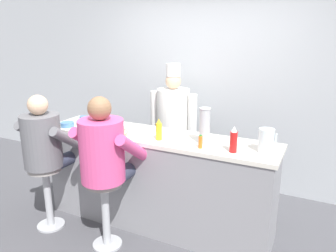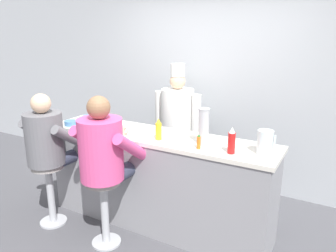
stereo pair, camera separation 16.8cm
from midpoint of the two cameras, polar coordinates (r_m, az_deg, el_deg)
ground_plane at (r=3.57m, az=-5.73°, el=-18.70°), size 20.00×20.00×0.00m
wall_back at (r=4.45m, az=5.02°, el=7.20°), size 10.00×0.06×2.70m
diner_counter at (r=3.52m, az=-3.46°, el=-9.47°), size 2.49×0.58×1.02m
ketchup_bottle_red at (r=2.86m, az=9.72°, el=-2.44°), size 0.06×0.06×0.23m
mustard_bottle_yellow at (r=3.16m, az=-3.12°, el=-0.69°), size 0.06×0.06×0.21m
hot_sauce_bottle_orange at (r=2.94m, az=4.05°, el=-2.80°), size 0.04×0.04×0.12m
water_pitcher_clear at (r=2.92m, az=15.18°, el=-2.50°), size 0.15×0.13×0.21m
breakfast_plate at (r=3.63m, az=-10.76°, el=-0.11°), size 0.25×0.25×0.05m
cereal_bowl at (r=3.80m, az=-18.35°, el=0.26°), size 0.14×0.14×0.05m
coffee_mug_tan at (r=3.33m, az=-9.60°, el=-0.93°), size 0.13×0.08×0.09m
coffee_mug_blue at (r=3.82m, az=-15.70°, el=0.93°), size 0.13×0.08×0.10m
cup_stack_steel at (r=3.02m, az=4.82°, el=-0.03°), size 0.10×0.10×0.35m
diner_seated_grey at (r=3.60m, az=-21.93°, el=-3.10°), size 0.58×0.58×1.44m
diner_seated_pink at (r=3.09m, az=-12.52°, el=-4.87°), size 0.62×0.61×1.49m
cook_in_whites_near at (r=4.23m, az=-0.25°, el=0.70°), size 0.65×0.41×1.66m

